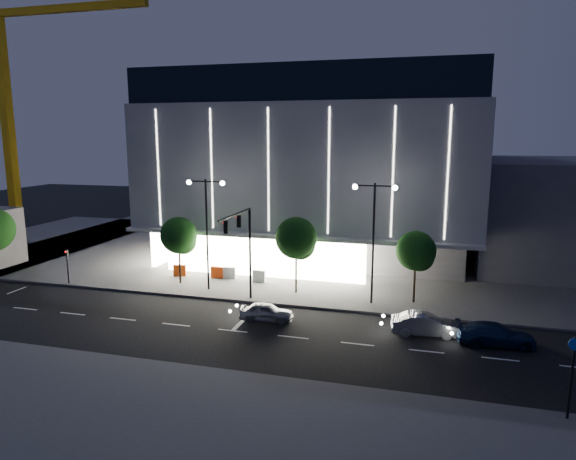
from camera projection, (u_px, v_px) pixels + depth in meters
The scene contains 21 objects.
ground at pixel (213, 320), 34.77m from camera, with size 160.00×160.00×0.00m, color black.
sidewalk_museum at pixel (344, 249), 56.21m from camera, with size 70.00×40.00×0.15m, color #474747.
sidewalk_near at pixel (208, 424), 22.07m from camera, with size 70.00×10.00×0.15m, color #474747.
museum at pixel (323, 165), 53.45m from camera, with size 30.00×25.80×18.00m.
annex_building at pixel (559, 212), 49.84m from camera, with size 16.00×20.00×10.00m, color #4C4C51.
traffic_mast at pixel (243, 239), 36.75m from camera, with size 0.33×5.89×7.07m.
street_lamp_west at pixel (207, 218), 40.15m from camera, with size 3.16×0.36×9.00m.
street_lamp_east at pixel (374, 225), 36.76m from camera, with size 3.16×0.36×9.00m.
ped_signal_far at pixel (67, 263), 42.59m from camera, with size 0.22×0.24×3.00m.
cycle_sign_pole at pixel (572, 373), 22.02m from camera, with size 0.56×0.13×4.00m.
tower_crane at pixel (9, 73), 68.22m from camera, with size 32.00×2.00×28.50m.
tree_left at pixel (179, 237), 42.24m from camera, with size 3.02×3.02×5.72m.
tree_mid at pixel (297, 240), 39.58m from camera, with size 3.25×3.25×6.15m.
tree_right at pixel (416, 253), 37.32m from camera, with size 2.91×2.91×5.51m.
car_lead at pixel (266, 312), 34.46m from camera, with size 1.45×3.61×1.23m, color #979A9E.
car_second at pixel (426, 324), 32.00m from camera, with size 1.47×4.23×1.39m, color #A3A5AB.
car_third at pixel (496, 334), 30.51m from camera, with size 1.84×4.52×1.31m, color #132449.
barrier_a at pixel (180, 270), 44.93m from camera, with size 1.10×0.25×1.00m, color #E2420C.
barrier_b at pixel (229, 273), 44.17m from camera, with size 1.10×0.25×1.00m, color white.
barrier_c at pixel (217, 272), 44.33m from camera, with size 1.10×0.25×1.00m, color #F63F0D.
barrier_d at pixel (259, 276), 43.14m from camera, with size 1.10×0.25×1.00m, color white.
Camera 1 is at (13.65, -30.54, 12.34)m, focal length 32.00 mm.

